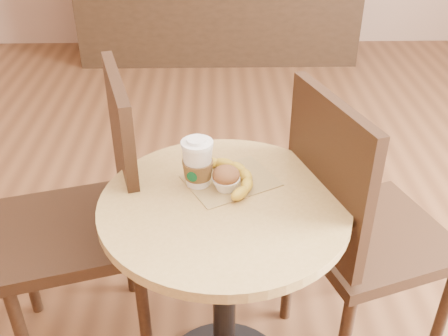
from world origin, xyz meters
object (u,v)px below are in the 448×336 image
coffee_cup (198,164)px  muffin (226,178)px  cafe_table (224,264)px  chair_left (90,213)px  chair_right (356,227)px  banana (227,177)px

coffee_cup → muffin: (0.08, -0.03, -0.03)m
muffin → cafe_table: bearing=-96.0°
chair_left → muffin: chair_left is taller
chair_left → coffee_cup: 0.46m
chair_right → chair_left: bearing=65.5°
chair_left → banana: bearing=58.1°
chair_right → coffee_cup: (-0.48, -0.05, 0.27)m
cafe_table → coffee_cup: 0.31m
cafe_table → chair_right: bearing=17.6°
coffee_cup → muffin: 0.09m
chair_left → muffin: bearing=54.3°
chair_left → chair_right: size_ratio=1.01×
cafe_table → muffin: size_ratio=9.68×
cafe_table → chair_right: size_ratio=0.75×
cafe_table → banana: banana is taller
cafe_table → coffee_cup: size_ratio=5.13×
cafe_table → muffin: (0.01, 0.06, 0.26)m
cafe_table → chair_left: 0.48m
chair_left → chair_right: bearing=68.6°
chair_left → chair_right: 0.84m
chair_right → muffin: 0.48m
chair_right → muffin: chair_right is taller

